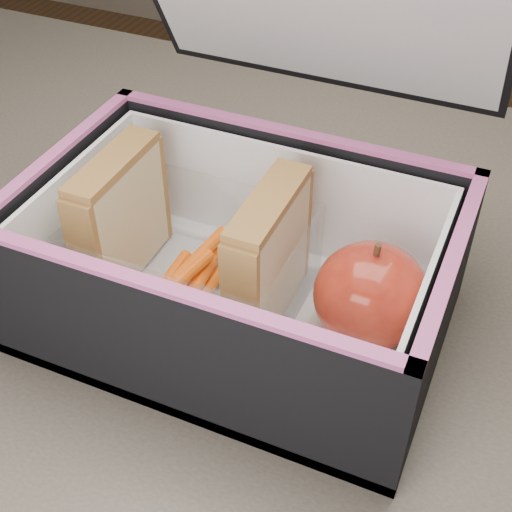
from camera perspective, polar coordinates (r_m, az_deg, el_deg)
The scene contains 8 objects.
kitchen_table at distance 0.68m, azimuth -2.00°, elevation -7.42°, with size 1.20×0.80×0.75m.
lunch_bag at distance 0.53m, azimuth -1.19°, elevation 0.23°, with size 0.31×0.31×0.29m.
plastic_tub at distance 0.56m, azimuth -5.04°, elevation -0.12°, with size 0.17×0.12×0.07m, color white, non-canonical shape.
sandwich_left at distance 0.57m, azimuth -10.80°, elevation 3.13°, with size 0.03×0.10×0.11m.
sandwich_right at distance 0.52m, azimuth 0.99°, elevation -0.15°, with size 0.03×0.10×0.11m.
carrot_sticks at distance 0.56m, azimuth -5.60°, elevation -2.27°, with size 0.04×0.11×0.03m.
paper_napkin at distance 0.55m, azimuth 8.44°, elevation -5.69°, with size 0.08×0.08×0.01m, color white.
red_apple at distance 0.52m, azimuth 9.16°, elevation -3.12°, with size 0.11×0.11×0.09m.
Camera 1 is at (0.20, -0.40, 1.17)m, focal length 50.00 mm.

